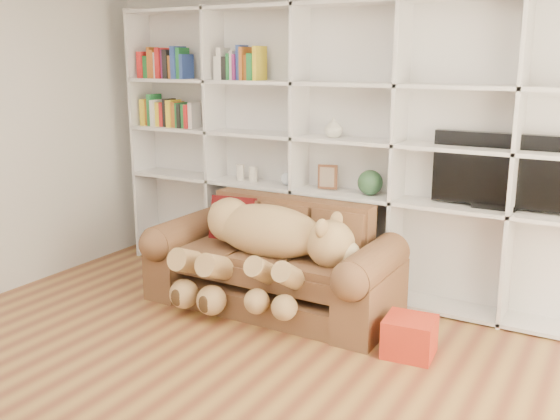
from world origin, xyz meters
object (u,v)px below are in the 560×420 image
Objects in this scene: teddy_bear at (263,243)px; gift_box at (410,337)px; sofa at (274,268)px; tv at (498,172)px.

gift_box is (1.23, -0.13, -0.44)m from teddy_bear.
teddy_bear is (0.00, -0.17, 0.25)m from sofa.
sofa is at bearing -157.53° from tv.
tv is at bearing 35.99° from teddy_bear.
sofa reaches higher than gift_box.
sofa is at bearing 166.49° from gift_box.
sofa is 0.30m from teddy_bear.
tv is (1.54, 0.81, 0.57)m from teddy_bear.
sofa is at bearing 99.58° from teddy_bear.
gift_box is 1.41m from tv.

